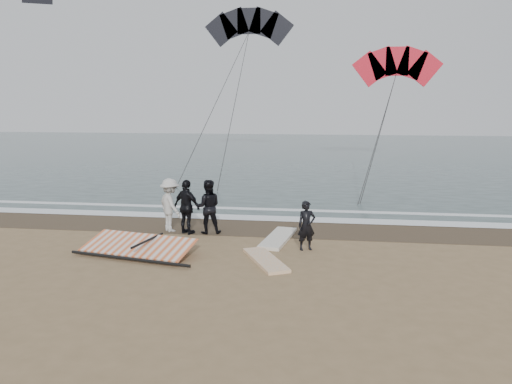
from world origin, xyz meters
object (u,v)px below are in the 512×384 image
man_main (307,226)px  sail_rig (138,247)px  board_white (265,260)px  board_cream (278,238)px

man_main → sail_rig: size_ratio=0.40×
man_main → sail_rig: bearing=170.0°
man_main → board_white: (-1.13, -1.35, -0.73)m
man_main → board_cream: man_main is taller
man_main → sail_rig: (-5.11, -1.05, -0.59)m
man_main → board_white: man_main is taller
board_white → sail_rig: sail_rig is taller
board_cream → sail_rig: sail_rig is taller
board_white → sail_rig: (-3.98, 0.30, 0.15)m
board_white → board_cream: bearing=60.3°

